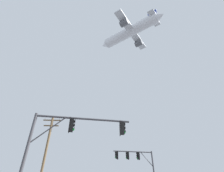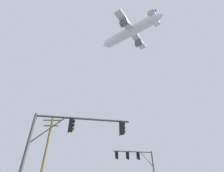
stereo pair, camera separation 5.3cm
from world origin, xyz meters
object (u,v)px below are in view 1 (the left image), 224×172
(signal_pole_near, at_px, (69,135))
(utility_pole, at_px, (46,152))
(signal_pole_far, at_px, (137,161))
(airplane, at_px, (130,32))

(signal_pole_near, bearing_deg, utility_pole, 115.80)
(signal_pole_far, xyz_separation_m, airplane, (4.37, 15.76, 46.63))
(signal_pole_near, bearing_deg, airplane, 68.09)
(signal_pole_near, relative_size, signal_pole_far, 1.17)
(signal_pole_far, distance_m, utility_pole, 11.83)
(utility_pole, bearing_deg, signal_pole_far, 19.35)
(signal_pole_near, xyz_separation_m, airplane, (11.37, 28.28, 46.69))
(airplane, bearing_deg, signal_pole_far, -105.49)
(signal_pole_far, relative_size, utility_pole, 0.64)
(signal_pole_far, bearing_deg, airplane, 74.51)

